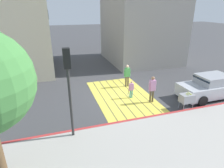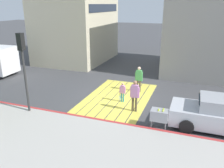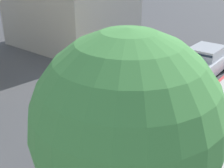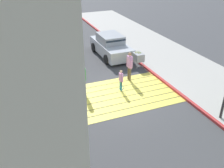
{
  "view_description": "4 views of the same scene",
  "coord_description": "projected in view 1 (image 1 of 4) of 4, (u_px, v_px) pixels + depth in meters",
  "views": [
    {
      "loc": [
        -11.37,
        4.39,
        5.73
      ],
      "look_at": [
        -0.64,
        0.94,
        1.23
      ],
      "focal_mm": 30.89,
      "sensor_mm": 36.0,
      "label": 1
    },
    {
      "loc": [
        -12.71,
        -4.27,
        5.55
      ],
      "look_at": [
        -0.27,
        0.29,
        0.97
      ],
      "focal_mm": 37.14,
      "sensor_mm": 36.0,
      "label": 2
    },
    {
      "loc": [
        -7.67,
        9.79,
        6.25
      ],
      "look_at": [
        -0.16,
        0.55,
        0.93
      ],
      "focal_mm": 45.89,
      "sensor_mm": 36.0,
      "label": 3
    },
    {
      "loc": [
        4.63,
        10.74,
        6.89
      ],
      "look_at": [
        0.18,
        -0.09,
        0.71
      ],
      "focal_mm": 40.49,
      "sensor_mm": 36.0,
      "label": 4
    }
  ],
  "objects": [
    {
      "name": "pedestrian_adult_trailing",
      "position": [
        152.0,
        88.0,
        12.14
      ],
      "size": [
        0.24,
        0.51,
        1.76
      ],
      "color": "brown",
      "rests_on": "ground"
    },
    {
      "name": "traffic_light_corner",
      "position": [
        68.0,
        77.0,
        8.05
      ],
      "size": [
        0.39,
        0.28,
        4.24
      ],
      "color": "#2D2D2D",
      "rests_on": "ground"
    },
    {
      "name": "crosswalk_stripes",
      "position": [
        122.0,
        96.0,
        13.43
      ],
      "size": [
        6.4,
        3.8,
        0.01
      ],
      "color": "#EAD64C",
      "rests_on": "ground"
    },
    {
      "name": "building_far_north",
      "position": [
        13.0,
        19.0,
        17.12
      ],
      "size": [
        8.0,
        6.03,
        9.47
      ],
      "color": "beige",
      "rests_on": "ground"
    },
    {
      "name": "building_far_south",
      "position": [
        141.0,
        21.0,
        20.82
      ],
      "size": [
        8.0,
        7.04,
        8.8
      ],
      "color": "gray",
      "rests_on": "ground"
    },
    {
      "name": "pedestrian_adult_lead",
      "position": [
        127.0,
        74.0,
        14.63
      ],
      "size": [
        0.24,
        0.51,
        1.73
      ],
      "color": "brown",
      "rests_on": "ground"
    },
    {
      "name": "sidewalk_west",
      "position": [
        167.0,
        146.0,
        8.46
      ],
      "size": [
        4.8,
        40.0,
        0.12
      ],
      "primitive_type": "cube",
      "color": "#ADA8A0",
      "rests_on": "ground"
    },
    {
      "name": "curb_painted",
      "position": [
        143.0,
        119.0,
        10.53
      ],
      "size": [
        0.16,
        40.0,
        0.13
      ],
      "primitive_type": "cube",
      "color": "#BC3333",
      "rests_on": "ground"
    },
    {
      "name": "tennis_ball_cart",
      "position": [
        187.0,
        98.0,
        11.46
      ],
      "size": [
        0.56,
        0.8,
        1.02
      ],
      "color": "#99999E",
      "rests_on": "ground"
    },
    {
      "name": "ground_plane",
      "position": [
        122.0,
        96.0,
        13.43
      ],
      "size": [
        120.0,
        120.0,
        0.0
      ],
      "primitive_type": "plane",
      "color": "#424244"
    },
    {
      "name": "pedestrian_child_with_racket",
      "position": [
        131.0,
        89.0,
        12.86
      ],
      "size": [
        0.28,
        0.38,
        1.22
      ],
      "color": "teal",
      "rests_on": "ground"
    },
    {
      "name": "car_parked_near_curb",
      "position": [
        210.0,
        87.0,
        12.98
      ],
      "size": [
        2.0,
        4.31,
        1.57
      ],
      "color": "silver",
      "rests_on": "ground"
    }
  ]
}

